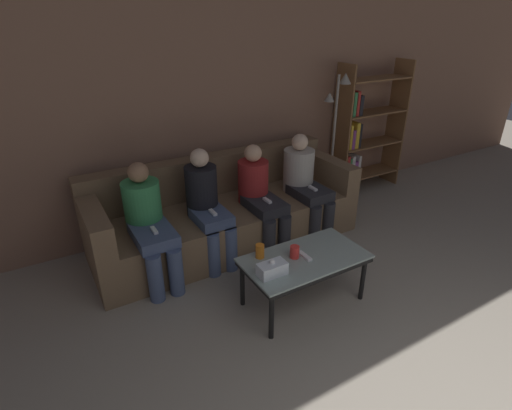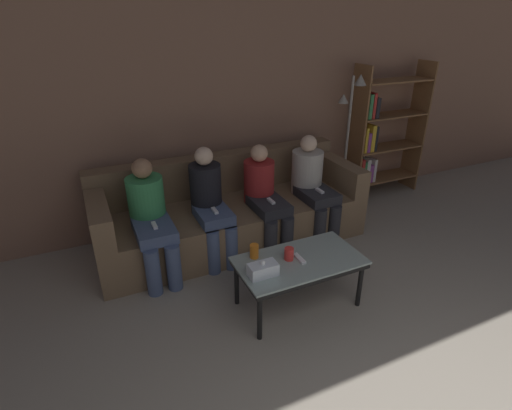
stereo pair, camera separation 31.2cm
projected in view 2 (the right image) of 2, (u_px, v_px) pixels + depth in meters
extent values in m
cube|color=#8C6651|center=(209.00, 109.00, 4.26)|extent=(12.00, 0.06, 2.60)
cube|color=brown|center=(232.00, 223.00, 4.23)|extent=(2.76, 0.96, 0.44)
cube|color=brown|center=(219.00, 173.00, 4.35)|extent=(2.76, 0.20, 0.42)
cube|color=brown|center=(98.00, 215.00, 3.58)|extent=(0.18, 0.96, 0.30)
cube|color=brown|center=(336.00, 172.00, 4.56)|extent=(0.18, 0.96, 0.30)
cube|color=#8C9E99|center=(299.00, 260.00, 3.20)|extent=(1.02, 0.55, 0.02)
cube|color=black|center=(299.00, 263.00, 3.21)|extent=(0.99, 0.54, 0.04)
cylinder|color=black|center=(260.00, 318.00, 2.95)|extent=(0.04, 0.04, 0.39)
cylinder|color=black|center=(360.00, 286.00, 3.30)|extent=(0.04, 0.04, 0.39)
cylinder|color=black|center=(237.00, 284.00, 3.32)|extent=(0.04, 0.04, 0.39)
cylinder|color=black|center=(329.00, 259.00, 3.66)|extent=(0.04, 0.04, 0.39)
cylinder|color=orange|center=(254.00, 251.00, 3.20)|extent=(0.07, 0.07, 0.12)
cylinder|color=red|center=(289.00, 254.00, 3.18)|extent=(0.08, 0.08, 0.10)
cube|color=silver|center=(263.00, 270.00, 2.98)|extent=(0.22, 0.12, 0.10)
sphere|color=white|center=(263.00, 263.00, 2.96)|extent=(0.04, 0.04, 0.04)
cube|color=white|center=(299.00, 258.00, 3.19)|extent=(0.04, 0.15, 0.02)
cube|color=brown|center=(356.00, 136.00, 4.96)|extent=(0.02, 0.32, 1.69)
cube|color=brown|center=(417.00, 127.00, 5.33)|extent=(0.02, 0.32, 1.69)
cube|color=brown|center=(381.00, 177.00, 5.42)|extent=(1.00, 0.32, 0.02)
cube|color=red|center=(357.00, 170.00, 5.19)|extent=(0.04, 0.24, 0.33)
cube|color=#38844C|center=(360.00, 171.00, 5.21)|extent=(0.03, 0.24, 0.30)
cube|color=silver|center=(363.00, 169.00, 5.22)|extent=(0.05, 0.24, 0.32)
cube|color=#8E4293|center=(366.00, 171.00, 5.26)|extent=(0.05, 0.24, 0.24)
cube|color=silver|center=(369.00, 168.00, 5.27)|extent=(0.04, 0.24, 0.31)
cube|color=brown|center=(385.00, 147.00, 5.24)|extent=(1.00, 0.32, 0.02)
cube|color=gold|center=(361.00, 139.00, 5.01)|extent=(0.04, 0.24, 0.31)
cube|color=#8E4293|center=(364.00, 141.00, 5.04)|extent=(0.04, 0.24, 0.25)
cube|color=gold|center=(368.00, 137.00, 5.04)|extent=(0.06, 0.24, 0.33)
cube|color=#232328|center=(371.00, 137.00, 5.06)|extent=(0.03, 0.24, 0.32)
cube|color=brown|center=(390.00, 115.00, 5.05)|extent=(1.00, 0.32, 0.02)
cube|color=#38844C|center=(365.00, 106.00, 4.83)|extent=(0.05, 0.24, 0.29)
cube|color=red|center=(369.00, 105.00, 4.84)|extent=(0.04, 0.24, 0.31)
cube|color=#232328|center=(372.00, 107.00, 4.88)|extent=(0.05, 0.24, 0.25)
cube|color=brown|center=(395.00, 81.00, 4.87)|extent=(1.00, 0.32, 0.02)
cylinder|color=gray|center=(340.00, 205.00, 5.10)|extent=(0.26, 0.26, 0.02)
cylinder|color=gray|center=(347.00, 145.00, 4.76)|extent=(0.03, 0.03, 1.60)
cone|color=gray|center=(361.00, 80.00, 4.47)|extent=(0.14, 0.14, 0.12)
cone|color=gray|center=(343.00, 98.00, 4.52)|extent=(0.12, 0.12, 0.10)
cylinder|color=#47567A|center=(153.00, 272.00, 3.43)|extent=(0.13, 0.13, 0.44)
cylinder|color=#47567A|center=(174.00, 267.00, 3.49)|extent=(0.13, 0.13, 0.44)
cube|color=#47567A|center=(154.00, 229.00, 3.54)|extent=(0.33, 0.50, 0.10)
cylinder|color=#388E51|center=(146.00, 201.00, 3.67)|extent=(0.33, 0.33, 0.45)
sphere|color=#997051|center=(142.00, 168.00, 3.53)|extent=(0.18, 0.18, 0.18)
cube|color=white|center=(154.00, 225.00, 3.47)|extent=(0.04, 0.12, 0.02)
cylinder|color=#47567A|center=(213.00, 252.00, 3.72)|extent=(0.13, 0.13, 0.44)
cylinder|color=#47567A|center=(231.00, 248.00, 3.78)|extent=(0.13, 0.13, 0.44)
cube|color=#47567A|center=(214.00, 215.00, 3.80)|extent=(0.31, 0.41, 0.10)
cylinder|color=black|center=(206.00, 189.00, 3.88)|extent=(0.31, 0.31, 0.49)
sphere|color=beige|center=(204.00, 156.00, 3.73)|extent=(0.18, 0.18, 0.18)
cube|color=white|center=(215.00, 211.00, 3.73)|extent=(0.04, 0.12, 0.02)
cylinder|color=#28282D|center=(271.00, 241.00, 3.89)|extent=(0.13, 0.13, 0.44)
cylinder|color=#28282D|center=(287.00, 237.00, 3.95)|extent=(0.13, 0.13, 0.44)
cube|color=#28282D|center=(269.00, 205.00, 3.99)|extent=(0.31, 0.46, 0.10)
cylinder|color=maroon|center=(259.00, 182.00, 4.11)|extent=(0.31, 0.31, 0.44)
sphere|color=#DBAD89|center=(259.00, 153.00, 3.97)|extent=(0.17, 0.17, 0.17)
cube|color=white|center=(271.00, 201.00, 3.92)|extent=(0.04, 0.12, 0.02)
cylinder|color=#28282D|center=(320.00, 229.00, 4.12)|extent=(0.13, 0.13, 0.44)
cylinder|color=#28282D|center=(334.00, 225.00, 4.18)|extent=(0.13, 0.13, 0.44)
cube|color=#28282D|center=(317.00, 195.00, 4.21)|extent=(0.33, 0.45, 0.10)
cylinder|color=#B7B2A8|center=(307.00, 172.00, 4.32)|extent=(0.33, 0.33, 0.46)
sphere|color=beige|center=(309.00, 143.00, 4.18)|extent=(0.18, 0.18, 0.18)
cube|color=white|center=(320.00, 191.00, 4.15)|extent=(0.04, 0.12, 0.02)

